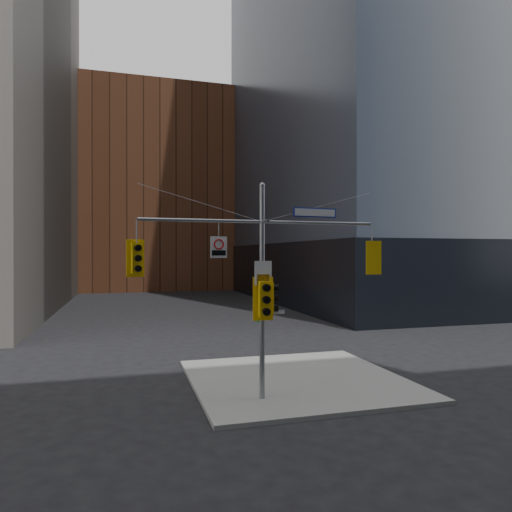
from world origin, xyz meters
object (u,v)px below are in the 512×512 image
traffic_light_west_arm (137,258)px  traffic_light_pole_side (271,298)px  regulatory_sign_arm (219,246)px  traffic_light_pole_front (265,299)px  street_sign_blade (315,213)px  signal_assembly (262,269)px  traffic_light_east_arm (372,258)px

traffic_light_west_arm → traffic_light_pole_side: (4.35, -0.02, -1.34)m
traffic_light_west_arm → traffic_light_pole_side: 4.56m
regulatory_sign_arm → traffic_light_pole_front: bearing=-15.9°
traffic_light_west_arm → street_sign_blade: street_sign_blade is taller
signal_assembly → traffic_light_pole_front: bearing=-90.0°
traffic_light_west_arm → street_sign_blade: bearing=-13.4°
street_sign_blade → regulatory_sign_arm: 3.56m
traffic_light_east_arm → traffic_light_pole_side: (-3.76, -0.01, -1.34)m
traffic_light_east_arm → regulatory_sign_arm: regulatory_sign_arm is taller
traffic_light_east_arm → traffic_light_pole_front: size_ratio=0.83×
regulatory_sign_arm → street_sign_blade: bearing=-6.0°
traffic_light_west_arm → traffic_light_pole_front: traffic_light_west_arm is taller
traffic_light_east_arm → traffic_light_pole_side: bearing=7.0°
signal_assembly → traffic_light_east_arm: size_ratio=6.74×
traffic_light_pole_side → traffic_light_pole_front: (-0.32, -0.26, 0.00)m
regulatory_sign_arm → traffic_light_east_arm: bearing=-6.2°
traffic_light_west_arm → traffic_light_pole_side: bearing=-13.6°
traffic_light_east_arm → traffic_light_pole_side: size_ratio=1.16×
traffic_light_pole_side → traffic_light_pole_front: 0.41m
traffic_light_west_arm → regulatory_sign_arm: regulatory_sign_arm is taller
signal_assembly → traffic_light_pole_side: signal_assembly is taller
traffic_light_west_arm → traffic_light_pole_front: size_ratio=0.81×
traffic_light_west_arm → traffic_light_pole_side: size_ratio=1.14×
traffic_light_pole_side → street_sign_blade: (1.57, 0.01, 2.89)m
street_sign_blade → traffic_light_pole_side: bearing=175.9°
signal_assembly → regulatory_sign_arm: size_ratio=11.54×
traffic_light_east_arm → street_sign_blade: street_sign_blade is taller
traffic_light_east_arm → traffic_light_pole_side: 3.99m
signal_assembly → traffic_light_west_arm: bearing=179.8°
traffic_light_west_arm → traffic_light_pole_side: traffic_light_west_arm is taller
street_sign_blade → traffic_light_pole_front: bearing=-176.3°
signal_assembly → traffic_light_pole_front: (0.00, -0.27, -0.96)m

